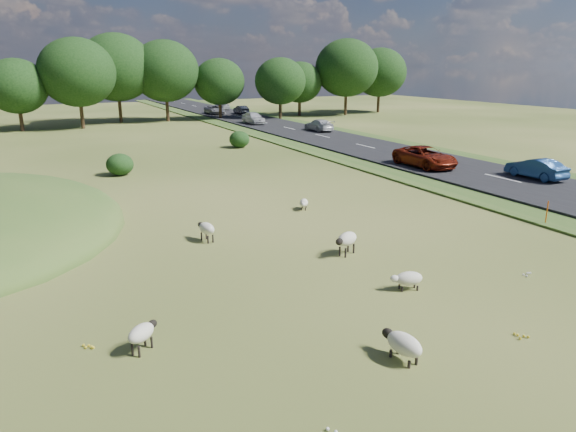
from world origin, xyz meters
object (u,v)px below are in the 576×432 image
at_px(sheep_3, 403,344).
at_px(car_7, 241,110).
at_px(marker_post, 547,213).
at_px(car_1, 425,157).
at_px(sheep_4, 304,203).
at_px(car_6, 214,110).
at_px(sheep_5, 206,228).
at_px(sheep_1, 347,239).
at_px(sheep_0, 408,279).
at_px(car_4, 222,106).
at_px(car_5, 536,168).
at_px(car_3, 253,118).
at_px(car_0, 319,125).
at_px(sheep_2, 142,333).

distance_m(sheep_3, car_7, 70.52).
xyz_separation_m(sheep_3, car_7, (21.69, 67.10, 0.39)).
xyz_separation_m(marker_post, car_1, (4.01, 13.45, 0.39)).
bearing_deg(sheep_4, car_6, -160.84).
bearing_deg(sheep_5, car_6, -31.27).
height_order(sheep_5, car_1, car_1).
distance_m(sheep_3, car_6, 71.04).
bearing_deg(sheep_5, sheep_1, -144.68).
height_order(sheep_3, sheep_5, sheep_5).
bearing_deg(sheep_4, car_7, -165.05).
relative_size(sheep_0, sheep_3, 0.88).
relative_size(marker_post, sheep_3, 0.87).
bearing_deg(car_7, car_4, -90.00).
height_order(sheep_3, car_5, car_5).
bearing_deg(sheep_0, car_3, -90.53).
distance_m(car_1, car_7, 47.31).
xyz_separation_m(car_0, car_7, (0.00, 24.58, -0.04)).
height_order(marker_post, car_0, car_0).
bearing_deg(car_6, marker_post, -93.69).
distance_m(sheep_4, car_3, 41.00).
xyz_separation_m(sheep_3, sheep_5, (-1.67, 11.49, 0.11)).
distance_m(marker_post, sheep_2, 20.12).
height_order(sheep_2, car_0, car_0).
height_order(car_1, car_3, car_3).
relative_size(sheep_0, sheep_1, 0.88).
distance_m(sheep_1, car_3, 48.09).
distance_m(marker_post, car_1, 14.04).
xyz_separation_m(sheep_5, car_7, (23.36, 55.61, 0.28)).
bearing_deg(car_0, car_1, 80.45).
xyz_separation_m(sheep_1, car_3, (14.96, 45.70, 0.35)).
relative_size(sheep_1, car_1, 0.26).
distance_m(car_3, car_5, 39.77).
bearing_deg(car_1, sheep_5, -156.62).
height_order(marker_post, sheep_4, marker_post).
bearing_deg(sheep_3, car_6, -22.90).
height_order(sheep_1, car_3, car_3).
height_order(car_0, car_7, car_0).
relative_size(sheep_2, car_4, 0.24).
height_order(sheep_3, car_3, car_3).
xyz_separation_m(car_0, car_5, (0.00, -29.11, 0.01)).
distance_m(car_0, car_7, 24.58).
distance_m(sheep_2, car_1, 29.03).
relative_size(car_3, car_7, 1.20).
height_order(sheep_3, sheep_4, sheep_3).
xyz_separation_m(sheep_2, car_3, (23.91, 49.52, 0.47)).
distance_m(car_6, car_7, 4.14).
xyz_separation_m(sheep_3, car_4, (21.69, 76.09, 0.40)).
height_order(sheep_0, sheep_2, sheep_2).
height_order(sheep_3, car_0, car_0).
xyz_separation_m(marker_post, sheep_0, (-10.91, -3.04, -0.18)).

